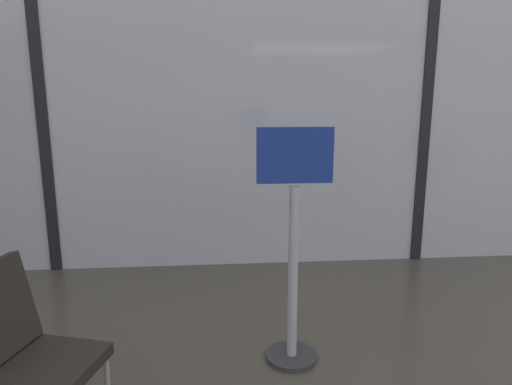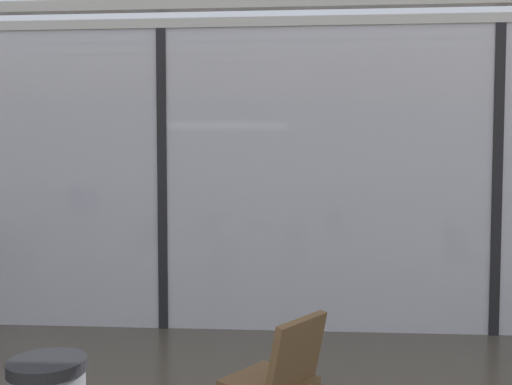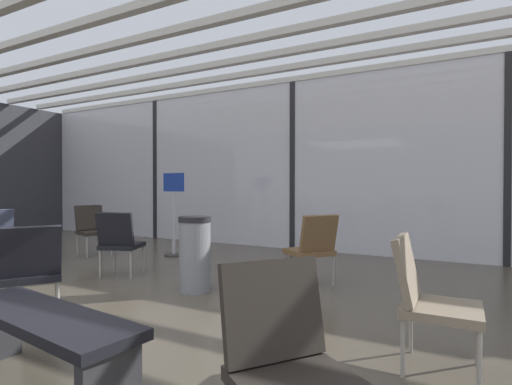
{
  "view_description": "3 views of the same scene",
  "coord_description": "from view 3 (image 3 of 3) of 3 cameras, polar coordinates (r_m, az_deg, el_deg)",
  "views": [
    {
      "loc": [
        -1.97,
        0.95,
        1.62
      ],
      "look_at": [
        -1.53,
        6.13,
        0.5
      ],
      "focal_mm": 32.02,
      "sensor_mm": 36.0,
      "label": 1
    },
    {
      "loc": [
        1.43,
        -0.82,
        1.83
      ],
      "look_at": [
        1.01,
        5.22,
        1.48
      ],
      "focal_mm": 39.69,
      "sensor_mm": 36.0,
      "label": 2
    },
    {
      "loc": [
        2.99,
        -1.81,
        1.2
      ],
      "look_at": [
        -1.3,
        6.09,
        1.07
      ],
      "focal_mm": 27.53,
      "sensor_mm": 36.0,
      "label": 3
    }
  ],
  "objects": [
    {
      "name": "ceiling_slats",
      "position": [
        5.19,
        -10.4,
        24.31
      ],
      "size": [
        13.72,
        6.72,
        0.1
      ],
      "color": "beige",
      "rests_on": "glass_curtain_wall"
    },
    {
      "name": "window_mullion_0",
      "position": [
        9.56,
        -14.29,
        3.26
      ],
      "size": [
        0.1,
        0.12,
        3.22
      ],
      "primitive_type": "cube",
      "color": "black",
      "rests_on": "ground"
    },
    {
      "name": "info_sign",
      "position": [
        6.99,
        -11.87,
        -3.48
      ],
      "size": [
        0.44,
        0.32,
        1.44
      ],
      "color": "#333333",
      "rests_on": "ground"
    },
    {
      "name": "parked_airplane",
      "position": [
        12.38,
        22.32,
        5.03
      ],
      "size": [
        13.98,
        4.24,
        4.24
      ],
      "color": "#B2BCD6",
      "rests_on": "ground"
    },
    {
      "name": "lounge_chair_0",
      "position": [
        1.8,
        4.48,
        -22.38
      ],
      "size": [
        0.71,
        0.7,
        0.87
      ],
      "rotation": [
        0.0,
        0.0,
        0.93
      ],
      "color": "#28231E",
      "rests_on": "ground"
    },
    {
      "name": "lounge_chair_6",
      "position": [
        7.55,
        -22.71,
        -4.61
      ],
      "size": [
        0.64,
        0.61,
        0.87
      ],
      "rotation": [
        0.0,
        0.0,
        1.28
      ],
      "color": "#28231E",
      "rests_on": "ground"
    },
    {
      "name": "waiting_bench",
      "position": [
        2.74,
        -28.68,
        -17.08
      ],
      "size": [
        1.54,
        0.57,
        0.47
      ],
      "rotation": [
        0.0,
        0.0,
        3.02
      ],
      "color": "black",
      "rests_on": "ground"
    },
    {
      "name": "ground_plane",
      "position": [
        3.69,
        -30.13,
        -18.25
      ],
      "size": [
        60.0,
        60.0,
        0.0
      ],
      "primitive_type": "plane",
      "color": "#4C4438"
    },
    {
      "name": "trash_bin",
      "position": [
        4.62,
        -8.87,
        -8.76
      ],
      "size": [
        0.38,
        0.38,
        0.86
      ],
      "color": "slate",
      "rests_on": "ground"
    },
    {
      "name": "lounge_chair_7",
      "position": [
        4.83,
        8.28,
        -7.59
      ],
      "size": [
        0.71,
        0.7,
        0.87
      ],
      "rotation": [
        0.0,
        0.0,
        4.1
      ],
      "color": "brown",
      "rests_on": "ground"
    },
    {
      "name": "lounge_chair_5",
      "position": [
        5.58,
        -19.24,
        -6.49
      ],
      "size": [
        0.65,
        0.67,
        0.87
      ],
      "rotation": [
        0.0,
        0.0,
        3.54
      ],
      "color": "black",
      "rests_on": "ground"
    },
    {
      "name": "lounge_chair_2",
      "position": [
        4.02,
        -29.96,
        -9.4
      ],
      "size": [
        0.7,
        0.69,
        0.87
      ],
      "rotation": [
        0.0,
        0.0,
        4.14
      ],
      "color": "black",
      "rests_on": "ground"
    },
    {
      "name": "glass_curtain_wall",
      "position": [
        7.63,
        5.42,
        3.91
      ],
      "size": [
        14.0,
        0.08,
        3.22
      ],
      "primitive_type": "cube",
      "color": "silver",
      "rests_on": "ground"
    },
    {
      "name": "window_mullion_2",
      "position": [
        7.04,
        32.71,
        4.03
      ],
      "size": [
        0.1,
        0.12,
        3.22
      ],
      "primitive_type": "cube",
      "color": "black",
      "rests_on": "ground"
    },
    {
      "name": "lounge_chair_4",
      "position": [
        2.91,
        23.56,
        -13.32
      ],
      "size": [
        0.53,
        0.48,
        0.87
      ],
      "rotation": [
        0.0,
        0.0,
        1.58
      ],
      "color": "#7F705B",
      "rests_on": "ground"
    },
    {
      "name": "window_mullion_1",
      "position": [
        7.63,
        5.42,
        3.91
      ],
      "size": [
        0.1,
        0.12,
        3.22
      ],
      "primitive_type": "cube",
      "color": "black",
      "rests_on": "ground"
    }
  ]
}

